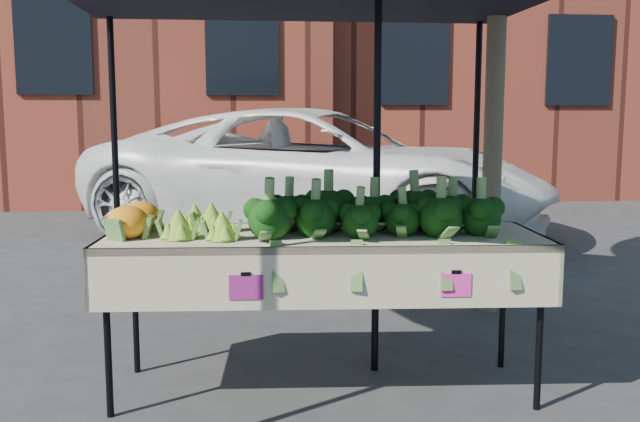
{
  "coord_description": "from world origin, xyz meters",
  "views": [
    {
      "loc": [
        -0.36,
        -3.78,
        1.54
      ],
      "look_at": [
        0.03,
        0.21,
        1.0
      ],
      "focal_mm": 39.23,
      "sensor_mm": 36.0,
      "label": 1
    }
  ],
  "objects_px": {
    "canopy": "(316,146)",
    "vehicle": "(319,1)",
    "street_tree": "(496,39)",
    "table": "(323,313)"
  },
  "relations": [
    {
      "from": "canopy",
      "to": "vehicle",
      "type": "distance_m",
      "value": 5.17
    },
    {
      "from": "vehicle",
      "to": "street_tree",
      "type": "relative_size",
      "value": 1.4
    },
    {
      "from": "table",
      "to": "vehicle",
      "type": "bearing_deg",
      "value": 84.81
    },
    {
      "from": "canopy",
      "to": "street_tree",
      "type": "height_order",
      "value": "street_tree"
    },
    {
      "from": "vehicle",
      "to": "street_tree",
      "type": "bearing_deg",
      "value": -141.28
    },
    {
      "from": "table",
      "to": "street_tree",
      "type": "xyz_separation_m",
      "value": [
        1.48,
        1.51,
        1.68
      ]
    },
    {
      "from": "table",
      "to": "canopy",
      "type": "height_order",
      "value": "canopy"
    },
    {
      "from": "canopy",
      "to": "table",
      "type": "bearing_deg",
      "value": -89.03
    },
    {
      "from": "vehicle",
      "to": "street_tree",
      "type": "height_order",
      "value": "vehicle"
    },
    {
      "from": "canopy",
      "to": "street_tree",
      "type": "relative_size",
      "value": 0.74
    }
  ]
}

